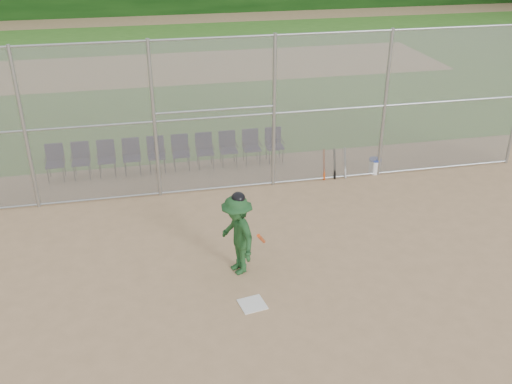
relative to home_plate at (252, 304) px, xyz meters
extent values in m
plane|color=tan|center=(0.59, -0.04, -0.01)|extent=(100.00, 100.00, 0.00)
plane|color=#356B20|center=(0.59, 17.96, 0.00)|extent=(100.00, 100.00, 0.00)
plane|color=tan|center=(0.59, 17.96, 0.00)|extent=(24.00, 24.00, 0.00)
cube|color=gray|center=(0.59, 4.96, 1.99)|extent=(16.00, 0.02, 4.00)
cylinder|color=#9EA3A8|center=(0.59, 4.96, 3.94)|extent=(16.00, 0.05, 0.05)
cube|color=white|center=(0.00, 0.00, 0.00)|extent=(0.54, 0.54, 0.02)
imported|color=#1E4B23|center=(-0.06, 1.16, 0.84)|extent=(0.93, 1.24, 1.70)
ellipsoid|color=black|center=(-0.06, 1.16, 1.66)|extent=(0.27, 0.30, 0.23)
cylinder|color=#EC4B16|center=(0.34, 0.76, 0.94)|extent=(0.33, 0.68, 0.58)
cylinder|color=white|center=(4.54, 5.09, 0.18)|extent=(0.32, 0.32, 0.38)
cylinder|color=#243A9E|center=(4.54, 5.09, 0.40)|extent=(0.34, 0.34, 0.05)
cylinder|color=#D84C14|center=(3.03, 5.02, 0.41)|extent=(0.06, 0.22, 0.85)
cylinder|color=black|center=(3.33, 5.02, 0.41)|extent=(0.06, 0.25, 0.84)
cylinder|color=#B2B2B7|center=(3.63, 5.02, 0.41)|extent=(0.06, 0.28, 0.84)
camera|label=1|loc=(-1.73, -8.43, 6.67)|focal=40.00mm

